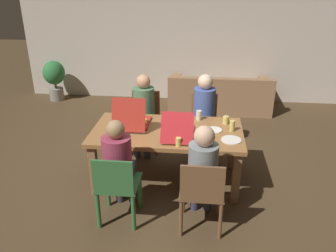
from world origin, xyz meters
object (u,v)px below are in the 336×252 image
dining_table (167,137)px  potted_plant (54,77)px  chair_1 (145,116)px  drinking_glass_0 (178,142)px  couch (219,96)px  drinking_glass_1 (232,126)px  pizza_box_1 (133,121)px  plate_0 (231,140)px  pizza_box_0 (178,130)px  person_0 (204,109)px  drinking_glass_2 (226,120)px  chair_0 (204,119)px  person_1 (143,108)px  chair_2 (117,186)px  person_3 (203,167)px  person_2 (119,161)px  plate_1 (214,130)px  drinking_glass_3 (199,115)px  chair_3 (202,192)px

dining_table → potted_plant: bearing=133.1°
chair_1 → drinking_glass_0: (0.62, -1.36, 0.26)m
couch → chair_1: bearing=-124.1°
dining_table → potted_plant: potted_plant is taller
drinking_glass_1 → potted_plant: bearing=141.1°
chair_1 → pizza_box_1: 0.87m
dining_table → chair_1: (-0.44, 0.94, -0.12)m
plate_0 → drinking_glass_1: size_ratio=1.74×
pizza_box_0 → chair_1: bearing=119.7°
person_0 → drinking_glass_2: (0.28, -0.55, 0.07)m
chair_0 → drinking_glass_0: size_ratio=8.43×
person_1 → drinking_glass_1: (1.25, -0.73, 0.09)m
chair_2 → person_3: person_3 is taller
person_2 → potted_plant: person_2 is taller
plate_1 → dining_table: bearing=-174.9°
person_0 → plate_1: size_ratio=5.98×
chair_2 → person_2: (0.00, 0.14, 0.23)m
dining_table → drinking_glass_0: 0.48m
chair_2 → drinking_glass_2: (1.19, 1.20, 0.32)m
dining_table → drinking_glass_3: 0.57m
person_0 → chair_3: (0.00, -1.79, -0.22)m
chair_0 → person_3: (-0.00, -1.80, 0.21)m
person_1 → drinking_glass_1: bearing=-30.3°
person_0 → chair_1: size_ratio=1.36×
chair_2 → pizza_box_1: bearing=91.3°
person_2 → couch: size_ratio=0.59×
pizza_box_0 → plate_0: bearing=-9.9°
dining_table → drinking_glass_1: (0.81, 0.06, 0.16)m
chair_0 → person_2: size_ratio=0.72×
drinking_glass_3 → drinking_glass_0: bearing=-105.0°
chair_3 → plate_0: bearing=66.5°
person_3 → pizza_box_0: size_ratio=2.05×
chair_0 → person_0: person_0 is taller
chair_3 → chair_2: bearing=176.9°
chair_3 → plate_0: size_ratio=3.61×
pizza_box_1 → plate_1: bearing=-3.3°
drinking_glass_0 → couch: (0.59, 3.15, -0.51)m
plate_1 → potted_plant: (-3.34, 2.89, -0.22)m
person_3 → pizza_box_0: person_3 is taller
dining_table → person_1: (-0.44, 0.80, 0.07)m
drinking_glass_1 → drinking_glass_2: 0.23m
couch → drinking_glass_1: bearing=-89.0°
pizza_box_1 → plate_0: (1.25, -0.33, -0.05)m
drinking_glass_0 → chair_1: bearing=114.4°
plate_1 → potted_plant: 4.42m
chair_2 → drinking_glass_2: chair_2 is taller
drinking_glass_1 → potted_plant: size_ratio=0.16×
person_1 → couch: size_ratio=0.60×
person_2 → couch: bearing=71.0°
chair_3 → couch: chair_3 is taller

